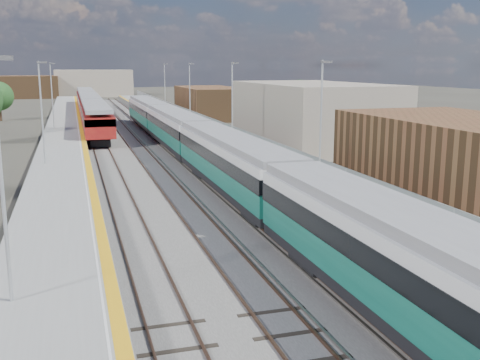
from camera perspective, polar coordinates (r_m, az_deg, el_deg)
name	(u,v)px	position (r m, az deg, el deg)	size (l,w,h in m)	color
ground	(153,144)	(60.78, -8.87, 3.67)	(320.00, 320.00, 0.00)	#47443A
ballast_bed	(129,141)	(62.99, -11.22, 3.89)	(10.50, 155.00, 0.06)	#565451
tracks	(133,138)	(64.69, -10.84, 4.17)	(8.96, 160.00, 0.17)	#4C3323
platform_right	(196,134)	(64.05, -4.50, 4.66)	(4.70, 155.00, 8.52)	slate
platform_left	(64,139)	(62.65, -17.44, 3.99)	(4.30, 155.00, 8.52)	slate
buildings	(25,55)	(148.64, -20.97, 11.79)	(72.00, 185.50, 40.00)	brown
green_train	(198,141)	(45.22, -4.28, 3.97)	(2.91, 80.92, 3.20)	black
red_train	(90,106)	(86.77, -15.02, 7.25)	(3.02, 61.27, 3.82)	black
tree_d	(300,97)	(78.38, 6.07, 8.40)	(4.64, 4.64, 6.29)	#382619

